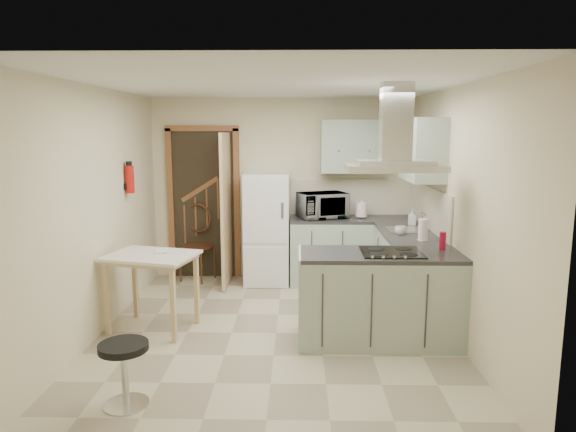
{
  "coord_description": "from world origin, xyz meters",
  "views": [
    {
      "loc": [
        0.23,
        -5.01,
        2.07
      ],
      "look_at": [
        0.11,
        0.45,
        1.15
      ],
      "focal_mm": 32.0,
      "sensor_mm": 36.0,
      "label": 1
    }
  ],
  "objects_px": {
    "bentwood_chair": "(197,246)",
    "microwave": "(322,205)",
    "fridge": "(267,228)",
    "stool": "(125,374)",
    "peninsula": "(380,297)",
    "extractor_hood": "(394,168)",
    "drop_leaf_table": "(153,292)"
  },
  "relations": [
    {
      "from": "drop_leaf_table",
      "to": "fridge",
      "type": "bearing_deg",
      "value": 71.72
    },
    {
      "from": "peninsula",
      "to": "microwave",
      "type": "relative_size",
      "value": 2.52
    },
    {
      "from": "stool",
      "to": "microwave",
      "type": "xyz_separation_m",
      "value": [
        1.63,
        3.22,
        0.82
      ]
    },
    {
      "from": "fridge",
      "to": "peninsula",
      "type": "bearing_deg",
      "value": -58.26
    },
    {
      "from": "drop_leaf_table",
      "to": "extractor_hood",
      "type": "bearing_deg",
      "value": 7.8
    },
    {
      "from": "stool",
      "to": "microwave",
      "type": "height_order",
      "value": "microwave"
    },
    {
      "from": "peninsula",
      "to": "extractor_hood",
      "type": "relative_size",
      "value": 1.72
    },
    {
      "from": "peninsula",
      "to": "extractor_hood",
      "type": "xyz_separation_m",
      "value": [
        0.1,
        0.0,
        1.27
      ]
    },
    {
      "from": "peninsula",
      "to": "extractor_hood",
      "type": "distance_m",
      "value": 1.27
    },
    {
      "from": "fridge",
      "to": "microwave",
      "type": "height_order",
      "value": "fridge"
    },
    {
      "from": "fridge",
      "to": "drop_leaf_table",
      "type": "bearing_deg",
      "value": -122.33
    },
    {
      "from": "extractor_hood",
      "to": "bentwood_chair",
      "type": "relative_size",
      "value": 0.94
    },
    {
      "from": "fridge",
      "to": "extractor_hood",
      "type": "distance_m",
      "value": 2.57
    },
    {
      "from": "bentwood_chair",
      "to": "fridge",
      "type": "bearing_deg",
      "value": 17.87
    },
    {
      "from": "bentwood_chair",
      "to": "extractor_hood",
      "type": "bearing_deg",
      "value": -19.13
    },
    {
      "from": "fridge",
      "to": "peninsula",
      "type": "distance_m",
      "value": 2.35
    },
    {
      "from": "fridge",
      "to": "extractor_hood",
      "type": "xyz_separation_m",
      "value": [
        1.32,
        -1.98,
        0.97
      ]
    },
    {
      "from": "peninsula",
      "to": "microwave",
      "type": "xyz_separation_m",
      "value": [
        -0.48,
        1.97,
        0.62
      ]
    },
    {
      "from": "microwave",
      "to": "stool",
      "type": "bearing_deg",
      "value": -136.98
    },
    {
      "from": "extractor_hood",
      "to": "drop_leaf_table",
      "type": "distance_m",
      "value": 2.76
    },
    {
      "from": "peninsula",
      "to": "bentwood_chair",
      "type": "distance_m",
      "value": 3.02
    },
    {
      "from": "extractor_hood",
      "to": "microwave",
      "type": "height_order",
      "value": "extractor_hood"
    },
    {
      "from": "bentwood_chair",
      "to": "microwave",
      "type": "height_order",
      "value": "microwave"
    },
    {
      "from": "bentwood_chair",
      "to": "microwave",
      "type": "bearing_deg",
      "value": 19.74
    },
    {
      "from": "fridge",
      "to": "extractor_hood",
      "type": "relative_size",
      "value": 1.67
    },
    {
      "from": "fridge",
      "to": "microwave",
      "type": "bearing_deg",
      "value": -0.6
    },
    {
      "from": "bentwood_chair",
      "to": "microwave",
      "type": "relative_size",
      "value": 1.56
    },
    {
      "from": "fridge",
      "to": "stool",
      "type": "xyz_separation_m",
      "value": [
        -0.88,
        -3.22,
        -0.5
      ]
    },
    {
      "from": "peninsula",
      "to": "microwave",
      "type": "bearing_deg",
      "value": 103.62
    },
    {
      "from": "fridge",
      "to": "stool",
      "type": "bearing_deg",
      "value": -105.28
    },
    {
      "from": "extractor_hood",
      "to": "drop_leaf_table",
      "type": "relative_size",
      "value": 1.04
    },
    {
      "from": "stool",
      "to": "peninsula",
      "type": "bearing_deg",
      "value": 30.56
    }
  ]
}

